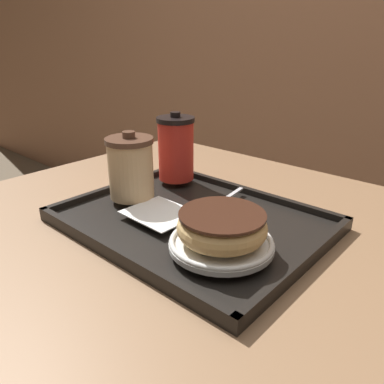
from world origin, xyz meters
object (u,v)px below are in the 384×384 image
(coffee_cup_rear, at_px, (176,148))
(donut_chocolate_glazed, at_px, (222,226))
(coffee_cup_front, at_px, (131,167))
(spoon, at_px, (216,204))

(coffee_cup_rear, distance_m, donut_chocolate_glazed, 0.31)
(donut_chocolate_glazed, bearing_deg, coffee_cup_rear, 146.51)
(coffee_cup_front, relative_size, coffee_cup_rear, 0.88)
(spoon, bearing_deg, donut_chocolate_glazed, 33.40)
(spoon, bearing_deg, coffee_cup_rear, -118.91)
(coffee_cup_front, xyz_separation_m, donut_chocolate_glazed, (0.25, -0.04, -0.02))
(coffee_cup_front, height_order, donut_chocolate_glazed, coffee_cup_front)
(donut_chocolate_glazed, distance_m, spoon, 0.15)
(coffee_cup_front, relative_size, spoon, 0.91)
(coffee_cup_front, bearing_deg, spoon, 24.78)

